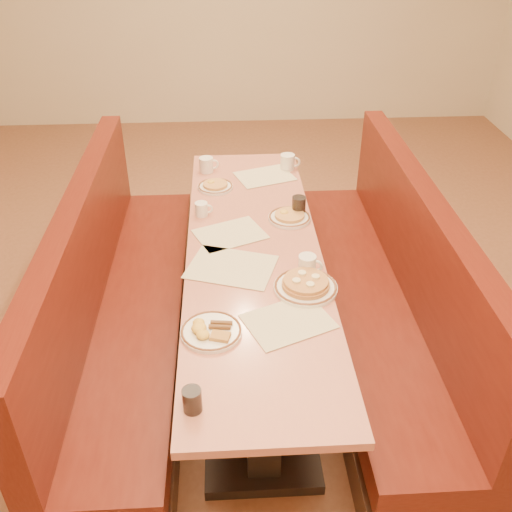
{
  "coord_description": "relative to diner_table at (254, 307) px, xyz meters",
  "views": [
    {
      "loc": [
        -0.13,
        -2.5,
        2.36
      ],
      "look_at": [
        0.0,
        -0.21,
        0.85
      ],
      "focal_mm": 40.0,
      "sensor_mm": 36.0,
      "label": 1
    }
  ],
  "objects": [
    {
      "name": "ground",
      "position": [
        0.0,
        0.0,
        -0.37
      ],
      "size": [
        8.0,
        8.0,
        0.0
      ],
      "primitive_type": "plane",
      "color": "#9E6647",
      "rests_on": "ground"
    },
    {
      "name": "room_envelope",
      "position": [
        0.0,
        0.0,
        1.56
      ],
      "size": [
        6.04,
        8.04,
        2.82
      ],
      "color": "beige",
      "rests_on": "ground"
    },
    {
      "name": "diner_table",
      "position": [
        0.0,
        0.0,
        0.0
      ],
      "size": [
        0.7,
        2.5,
        0.75
      ],
      "color": "black",
      "rests_on": "ground"
    },
    {
      "name": "booth_left",
      "position": [
        -0.73,
        0.0,
        -0.01
      ],
      "size": [
        0.55,
        2.5,
        1.05
      ],
      "color": "#4C3326",
      "rests_on": "ground"
    },
    {
      "name": "booth_right",
      "position": [
        0.73,
        0.0,
        -0.01
      ],
      "size": [
        0.55,
        2.5,
        1.05
      ],
      "color": "#4C3326",
      "rests_on": "ground"
    },
    {
      "name": "placemat_near_left",
      "position": [
        -0.12,
        -0.15,
        0.38
      ],
      "size": [
        0.49,
        0.43,
        0.0
      ],
      "primitive_type": "cube",
      "rotation": [
        0.0,
        0.0,
        -0.32
      ],
      "color": "beige",
      "rests_on": "diner_table"
    },
    {
      "name": "placemat_near_right",
      "position": [
        0.12,
        -0.59,
        0.38
      ],
      "size": [
        0.44,
        0.39,
        0.0
      ],
      "primitive_type": "cube",
      "rotation": [
        0.0,
        0.0,
        0.4
      ],
      "color": "beige",
      "rests_on": "diner_table"
    },
    {
      "name": "placemat_far_left",
      "position": [
        -0.12,
        0.16,
        0.38
      ],
      "size": [
        0.43,
        0.39,
        0.0
      ],
      "primitive_type": "cube",
      "rotation": [
        0.0,
        0.0,
        0.41
      ],
      "color": "beige",
      "rests_on": "diner_table"
    },
    {
      "name": "placemat_far_right",
      "position": [
        0.12,
        0.88,
        0.38
      ],
      "size": [
        0.42,
        0.36,
        0.0
      ],
      "primitive_type": "cube",
      "rotation": [
        0.0,
        0.0,
        0.33
      ],
      "color": "beige",
      "rests_on": "diner_table"
    },
    {
      "name": "pancake_plate",
      "position": [
        0.23,
        -0.36,
        0.4
      ],
      "size": [
        0.3,
        0.3,
        0.07
      ],
      "rotation": [
        0.0,
        0.0,
        -0.16
      ],
      "color": "white",
      "rests_on": "diner_table"
    },
    {
      "name": "eggs_plate",
      "position": [
        -0.22,
        -0.65,
        0.39
      ],
      "size": [
        0.26,
        0.26,
        0.05
      ],
      "rotation": [
        0.0,
        0.0,
        -0.29
      ],
      "color": "white",
      "rests_on": "diner_table"
    },
    {
      "name": "extra_plate_mid",
      "position": [
        0.22,
        0.31,
        0.39
      ],
      "size": [
        0.24,
        0.24,
        0.05
      ],
      "rotation": [
        0.0,
        0.0,
        0.43
      ],
      "color": "white",
      "rests_on": "diner_table"
    },
    {
      "name": "extra_plate_far",
      "position": [
        -0.2,
        0.73,
        0.39
      ],
      "size": [
        0.22,
        0.22,
        0.04
      ],
      "rotation": [
        0.0,
        0.0,
        -0.38
      ],
      "color": "white",
      "rests_on": "diner_table"
    },
    {
      "name": "coffee_mug_a",
      "position": [
        0.25,
        -0.22,
        0.42
      ],
      "size": [
        0.12,
        0.09,
        0.09
      ],
      "rotation": [
        0.0,
        0.0,
        -0.36
      ],
      "color": "white",
      "rests_on": "diner_table"
    },
    {
      "name": "coffee_mug_b",
      "position": [
        -0.28,
        0.39,
        0.42
      ],
      "size": [
        0.1,
        0.07,
        0.08
      ],
      "rotation": [
        0.0,
        0.0,
        -0.03
      ],
      "color": "white",
      "rests_on": "diner_table"
    },
    {
      "name": "coffee_mug_c",
      "position": [
        0.28,
        0.99,
        0.43
      ],
      "size": [
        0.13,
        0.09,
        0.1
      ],
      "rotation": [
        0.0,
        0.0,
        -0.15
      ],
      "color": "white",
      "rests_on": "diner_table"
    },
    {
      "name": "coffee_mug_d",
      "position": [
        -0.26,
        0.98,
        0.43
      ],
      "size": [
        0.13,
        0.09,
        0.1
      ],
      "rotation": [
        0.0,
        0.0,
        0.06
      ],
      "color": "white",
      "rests_on": "diner_table"
    },
    {
      "name": "soda_tumbler_near",
      "position": [
        -0.28,
        -1.06,
        0.42
      ],
      "size": [
        0.07,
        0.07,
        0.1
      ],
      "color": "black",
      "rests_on": "diner_table"
    },
    {
      "name": "soda_tumbler_mid",
      "position": [
        0.28,
        0.37,
        0.43
      ],
      "size": [
        0.08,
        0.08,
        0.11
      ],
      "color": "black",
      "rests_on": "diner_table"
    }
  ]
}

